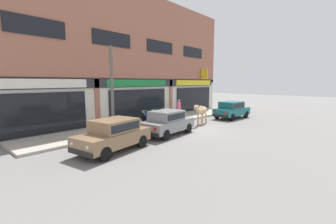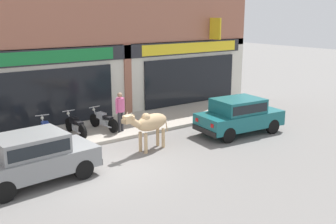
{
  "view_description": "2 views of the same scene",
  "coord_description": "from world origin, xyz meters",
  "px_view_note": "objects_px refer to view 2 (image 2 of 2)",
  "views": [
    {
      "loc": [
        -12.05,
        -8.41,
        3.15
      ],
      "look_at": [
        -1.45,
        1.0,
        1.24
      ],
      "focal_mm": 24.0,
      "sensor_mm": 36.0,
      "label": 1
    },
    {
      "loc": [
        -5.34,
        -10.5,
        4.76
      ],
      "look_at": [
        3.0,
        1.0,
        1.19
      ],
      "focal_mm": 42.0,
      "sensor_mm": 36.0,
      "label": 2
    }
  ],
  "objects_px": {
    "car_1": "(239,114)",
    "motorcycle_1": "(75,125)",
    "motorcycle_0": "(46,131)",
    "pedestrian": "(120,108)",
    "cow": "(150,123)",
    "motorcycle_2": "(104,121)",
    "car_2": "(33,156)"
  },
  "relations": [
    {
      "from": "motorcycle_1",
      "to": "pedestrian",
      "type": "distance_m",
      "value": 1.87
    },
    {
      "from": "car_2",
      "to": "motorcycle_0",
      "type": "bearing_deg",
      "value": 65.08
    },
    {
      "from": "cow",
      "to": "motorcycle_2",
      "type": "relative_size",
      "value": 1.19
    },
    {
      "from": "car_2",
      "to": "motorcycle_2",
      "type": "distance_m",
      "value": 5.02
    },
    {
      "from": "motorcycle_0",
      "to": "motorcycle_1",
      "type": "relative_size",
      "value": 1.0
    },
    {
      "from": "motorcycle_1",
      "to": "pedestrian",
      "type": "height_order",
      "value": "pedestrian"
    },
    {
      "from": "cow",
      "to": "motorcycle_1",
      "type": "height_order",
      "value": "cow"
    },
    {
      "from": "car_1",
      "to": "motorcycle_1",
      "type": "relative_size",
      "value": 2.05
    },
    {
      "from": "cow",
      "to": "pedestrian",
      "type": "distance_m",
      "value": 2.25
    },
    {
      "from": "car_1",
      "to": "car_2",
      "type": "bearing_deg",
      "value": 179.34
    },
    {
      "from": "car_1",
      "to": "motorcycle_0",
      "type": "bearing_deg",
      "value": 154.67
    },
    {
      "from": "car_1",
      "to": "pedestrian",
      "type": "relative_size",
      "value": 2.32
    },
    {
      "from": "cow",
      "to": "pedestrian",
      "type": "relative_size",
      "value": 1.33
    },
    {
      "from": "motorcycle_0",
      "to": "motorcycle_1",
      "type": "distance_m",
      "value": 1.18
    },
    {
      "from": "cow",
      "to": "motorcycle_1",
      "type": "xyz_separation_m",
      "value": [
        -1.59,
        2.87,
        -0.48
      ]
    },
    {
      "from": "car_2",
      "to": "motorcycle_1",
      "type": "xyz_separation_m",
      "value": [
        2.63,
        3.2,
        -0.29
      ]
    },
    {
      "from": "cow",
      "to": "car_2",
      "type": "bearing_deg",
      "value": -175.45
    },
    {
      "from": "car_2",
      "to": "pedestrian",
      "type": "height_order",
      "value": "pedestrian"
    },
    {
      "from": "pedestrian",
      "to": "car_1",
      "type": "bearing_deg",
      "value": -34.11
    },
    {
      "from": "car_2",
      "to": "motorcycle_0",
      "type": "xyz_separation_m",
      "value": [
        1.45,
        3.12,
        -0.29
      ]
    },
    {
      "from": "car_1",
      "to": "motorcycle_0",
      "type": "height_order",
      "value": "car_1"
    },
    {
      "from": "car_1",
      "to": "motorcycle_1",
      "type": "distance_m",
      "value": 6.52
    },
    {
      "from": "cow",
      "to": "car_1",
      "type": "xyz_separation_m",
      "value": [
        4.03,
        -0.43,
        -0.19
      ]
    },
    {
      "from": "motorcycle_0",
      "to": "pedestrian",
      "type": "xyz_separation_m",
      "value": [
        2.84,
        -0.54,
        0.6
      ]
    },
    {
      "from": "car_2",
      "to": "motorcycle_2",
      "type": "xyz_separation_m",
      "value": [
        3.85,
        3.21,
        -0.29
      ]
    },
    {
      "from": "motorcycle_2",
      "to": "pedestrian",
      "type": "xyz_separation_m",
      "value": [
        0.44,
        -0.63,
        0.6
      ]
    },
    {
      "from": "motorcycle_2",
      "to": "pedestrian",
      "type": "bearing_deg",
      "value": -54.78
    },
    {
      "from": "pedestrian",
      "to": "cow",
      "type": "bearing_deg",
      "value": -91.78
    },
    {
      "from": "motorcycle_2",
      "to": "pedestrian",
      "type": "height_order",
      "value": "pedestrian"
    },
    {
      "from": "pedestrian",
      "to": "motorcycle_2",
      "type": "bearing_deg",
      "value": 125.22
    },
    {
      "from": "pedestrian",
      "to": "motorcycle_0",
      "type": "bearing_deg",
      "value": 169.27
    },
    {
      "from": "motorcycle_1",
      "to": "motorcycle_2",
      "type": "xyz_separation_m",
      "value": [
        1.22,
        0.01,
        0.0
      ]
    }
  ]
}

